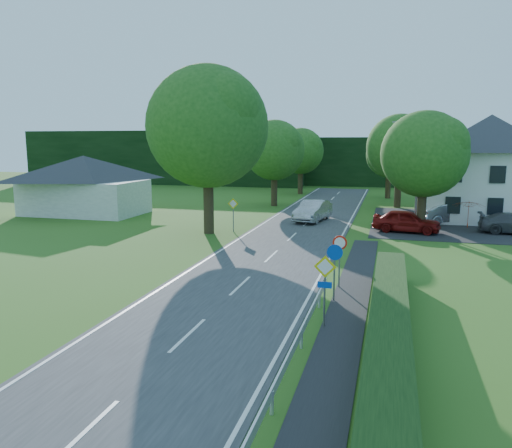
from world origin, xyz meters
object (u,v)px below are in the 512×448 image
(moving_car, at_px, (313,211))
(parked_car_red, at_px, (406,221))
(parasol, at_px, (468,214))
(motorcycle, at_px, (300,216))
(parked_car_silver_a, at_px, (451,213))
(streetlight, at_px, (416,169))

(moving_car, height_order, parked_car_red, moving_car)
(moving_car, bearing_deg, parked_car_red, -14.21)
(moving_car, distance_m, parasol, 11.69)
(motorcycle, bearing_deg, parasol, 7.57)
(parked_car_red, relative_size, parked_car_silver_a, 0.95)
(streetlight, relative_size, parked_car_silver_a, 1.62)
(moving_car, distance_m, parked_car_red, 7.93)
(moving_car, bearing_deg, motorcycle, -139.13)
(parked_car_red, xyz_separation_m, parasol, (4.46, 2.92, 0.23))
(parasol, bearing_deg, moving_car, 178.24)
(parked_car_silver_a, distance_m, parasol, 2.34)
(streetlight, bearing_deg, parked_car_silver_a, 44.92)
(moving_car, relative_size, parked_car_red, 1.09)
(moving_car, distance_m, parked_car_silver_a, 10.90)
(streetlight, distance_m, moving_car, 8.63)
(motorcycle, height_order, parked_car_red, parked_car_red)
(motorcycle, relative_size, parked_car_red, 0.38)
(moving_car, relative_size, motorcycle, 2.86)
(parked_car_red, height_order, parked_car_silver_a, parked_car_silver_a)
(parked_car_red, relative_size, parasol, 2.05)
(parked_car_red, bearing_deg, streetlight, -6.18)
(parked_car_silver_a, bearing_deg, streetlight, 114.41)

